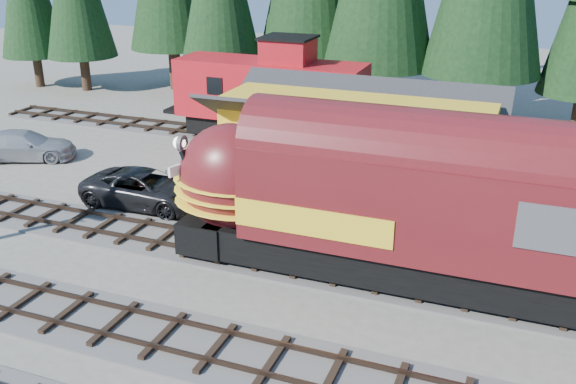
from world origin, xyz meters
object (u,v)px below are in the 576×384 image
(depot, at_px, (354,141))
(pickup_truck_b, at_px, (24,145))
(caboose, at_px, (271,95))
(locomotive, at_px, (400,210))
(pickup_truck_a, at_px, (146,189))

(depot, xyz_separation_m, pickup_truck_b, (-18.51, -0.51, -2.17))
(depot, distance_m, caboose, 10.34)
(depot, distance_m, locomotive, 7.35)
(caboose, relative_size, pickup_truck_a, 1.89)
(locomotive, distance_m, pickup_truck_b, 22.84)
(pickup_truck_a, height_order, pickup_truck_b, pickup_truck_a)
(pickup_truck_a, bearing_deg, caboose, -9.56)
(locomotive, bearing_deg, caboose, 127.03)
(locomotive, xyz_separation_m, pickup_truck_a, (-12.07, 2.82, -1.97))
(depot, xyz_separation_m, caboose, (-7.12, 7.50, -0.12))
(caboose, distance_m, pickup_truck_a, 11.46)
(pickup_truck_b, bearing_deg, locomotive, -129.19)
(caboose, bearing_deg, locomotive, -52.97)
(pickup_truck_b, bearing_deg, pickup_truck_a, -131.73)
(pickup_truck_a, relative_size, pickup_truck_b, 1.08)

